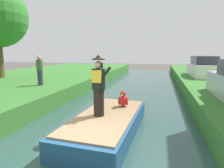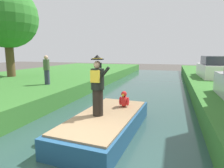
{
  "view_description": "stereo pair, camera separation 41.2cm",
  "coord_description": "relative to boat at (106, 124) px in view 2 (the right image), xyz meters",
  "views": [
    {
      "loc": [
        1.56,
        -3.68,
        2.64
      ],
      "look_at": [
        0.06,
        2.24,
        1.61
      ],
      "focal_mm": 30.54,
      "sensor_mm": 36.0,
      "label": 1
    },
    {
      "loc": [
        1.96,
        -3.57,
        2.64
      ],
      "look_at": [
        0.06,
        2.24,
        1.61
      ],
      "focal_mm": 30.54,
      "sensor_mm": 36.0,
      "label": 2
    }
  ],
  "objects": [
    {
      "name": "ground_plane",
      "position": [
        0.0,
        -1.82,
        -0.4
      ],
      "size": [
        80.0,
        80.0,
        0.0
      ],
      "primitive_type": "plane",
      "color": "#4C4742"
    },
    {
      "name": "canal_water",
      "position": [
        0.0,
        -1.82,
        -0.35
      ],
      "size": [
        5.83,
        48.0,
        0.1
      ],
      "primitive_type": "cube",
      "color": "#2D4C47",
      "rests_on": "ground"
    },
    {
      "name": "boat",
      "position": [
        0.0,
        0.0,
        0.0
      ],
      "size": [
        2.02,
        4.29,
        0.61
      ],
      "color": "#23517A",
      "rests_on": "canal_water"
    },
    {
      "name": "person_pirate",
      "position": [
        -0.2,
        -0.17,
        1.23
      ],
      "size": [
        0.61,
        0.42,
        1.85
      ],
      "rotation": [
        0.0,
        0.0,
        0.2
      ],
      "color": "black",
      "rests_on": "boat"
    },
    {
      "name": "parrot_plush",
      "position": [
        0.33,
        0.99,
        0.55
      ],
      "size": [
        0.36,
        0.35,
        0.57
      ],
      "color": "red",
      "rests_on": "boat"
    },
    {
      "name": "tree_broad",
      "position": [
        -9.44,
        5.58,
        4.65
      ],
      "size": [
        4.33,
        4.33,
        6.39
      ],
      "color": "brown",
      "rests_on": "grass_bank_near"
    },
    {
      "name": "parked_car_white",
      "position": [
        4.62,
        9.81,
        1.09
      ],
      "size": [
        1.83,
        4.05,
        1.5
      ],
      "color": "white",
      "rests_on": "grass_bank_far"
    },
    {
      "name": "person_bystander",
      "position": [
        -4.7,
        3.42,
        1.27
      ],
      "size": [
        0.34,
        0.34,
        1.6
      ],
      "color": "#33384C",
      "rests_on": "grass_bank_near"
    }
  ]
}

